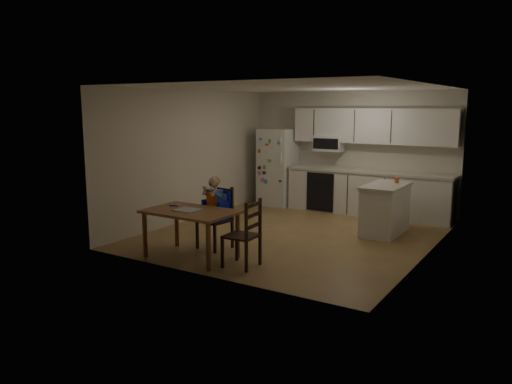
{
  "coord_description": "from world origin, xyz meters",
  "views": [
    {
      "loc": [
        3.92,
        -7.45,
        2.21
      ],
      "look_at": [
        0.1,
        -1.38,
        0.96
      ],
      "focal_mm": 35.0,
      "sensor_mm": 36.0,
      "label": 1
    }
  ],
  "objects_px": {
    "dining_table": "(191,217)",
    "chair_side": "(247,230)",
    "kitchen_island": "(385,209)",
    "chair_booster": "(217,205)",
    "refrigerator": "(278,167)",
    "red_cup": "(397,180)"
  },
  "relations": [
    {
      "from": "chair_side",
      "to": "kitchen_island",
      "type": "bearing_deg",
      "value": 157.3
    },
    {
      "from": "chair_booster",
      "to": "dining_table",
      "type": "bearing_deg",
      "value": -82.56
    },
    {
      "from": "dining_table",
      "to": "chair_side",
      "type": "height_order",
      "value": "chair_side"
    },
    {
      "from": "chair_booster",
      "to": "refrigerator",
      "type": "bearing_deg",
      "value": 112.59
    },
    {
      "from": "refrigerator",
      "to": "chair_booster",
      "type": "xyz_separation_m",
      "value": [
        0.91,
        -3.51,
        -0.16
      ]
    },
    {
      "from": "kitchen_island",
      "to": "red_cup",
      "type": "relative_size",
      "value": 11.99
    },
    {
      "from": "refrigerator",
      "to": "kitchen_island",
      "type": "xyz_separation_m",
      "value": [
        2.86,
        -1.24,
        -0.41
      ]
    },
    {
      "from": "chair_side",
      "to": "dining_table",
      "type": "bearing_deg",
      "value": -89.71
    },
    {
      "from": "kitchen_island",
      "to": "dining_table",
      "type": "distance_m",
      "value": 3.49
    },
    {
      "from": "refrigerator",
      "to": "kitchen_island",
      "type": "bearing_deg",
      "value": -23.52
    },
    {
      "from": "red_cup",
      "to": "chair_side",
      "type": "height_order",
      "value": "red_cup"
    },
    {
      "from": "kitchen_island",
      "to": "chair_side",
      "type": "xyz_separation_m",
      "value": [
        -1.01,
        -2.83,
        0.1
      ]
    },
    {
      "from": "kitchen_island",
      "to": "chair_side",
      "type": "height_order",
      "value": "chair_side"
    },
    {
      "from": "refrigerator",
      "to": "dining_table",
      "type": "relative_size",
      "value": 1.29
    },
    {
      "from": "kitchen_island",
      "to": "dining_table",
      "type": "height_order",
      "value": "kitchen_island"
    },
    {
      "from": "refrigerator",
      "to": "red_cup",
      "type": "relative_size",
      "value": 17.37
    },
    {
      "from": "red_cup",
      "to": "dining_table",
      "type": "relative_size",
      "value": 0.07
    },
    {
      "from": "kitchen_island",
      "to": "chair_booster",
      "type": "distance_m",
      "value": 3.0
    },
    {
      "from": "red_cup",
      "to": "kitchen_island",
      "type": "bearing_deg",
      "value": -109.11
    },
    {
      "from": "red_cup",
      "to": "chair_side",
      "type": "xyz_separation_m",
      "value": [
        -1.11,
        -3.1,
        -0.38
      ]
    },
    {
      "from": "kitchen_island",
      "to": "dining_table",
      "type": "bearing_deg",
      "value": -124.14
    },
    {
      "from": "dining_table",
      "to": "chair_side",
      "type": "bearing_deg",
      "value": 3.33
    }
  ]
}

